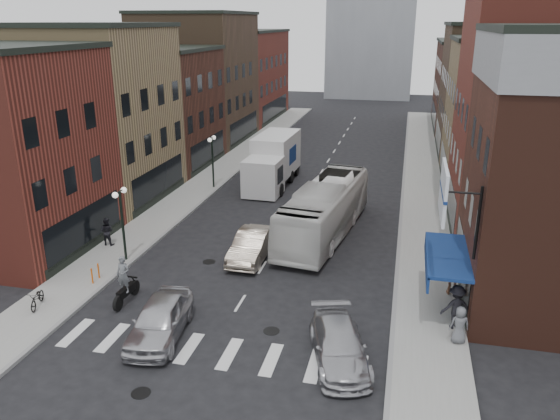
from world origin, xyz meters
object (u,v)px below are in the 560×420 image
object	(u,v)px
curb_car	(339,345)
ped_left_solo	(107,231)
ped_right_c	(460,325)
streetlamp_far	(212,152)
sedan_left_far	(252,245)
motorcycle_rider	(124,281)
ped_right_a	(456,307)
transit_bus	(325,210)
parked_bicycle	(37,298)
ped_right_b	(454,276)
bike_rack	(95,273)
box_truck	(273,162)
sedan_left_near	(160,319)
billboard_sign	(446,193)
streetlamp_near	(121,211)

from	to	relation	value
curb_car	ped_left_solo	bearing A→B (deg)	134.06
ped_left_solo	ped_right_c	xyz separation A→B (m)	(19.00, -5.94, -0.03)
streetlamp_far	sedan_left_far	distance (m)	13.84
motorcycle_rider	curb_car	xyz separation A→B (m)	(10.21, -2.31, -0.41)
streetlamp_far	curb_car	bearing A→B (deg)	-58.71
ped_left_solo	ped_right_a	bearing A→B (deg)	165.10
transit_bus	motorcycle_rider	bearing A→B (deg)	-118.54
parked_bicycle	ped_right_c	xyz separation A→B (m)	(18.34, 1.31, 0.38)
curb_car	ped_right_a	distance (m)	5.57
transit_bus	ped_right_a	size ratio (longest dim) A/B	6.02
parked_bicycle	ped_right_b	distance (m)	19.18
curb_car	parked_bicycle	xyz separation A→B (m)	(-13.81, 0.85, -0.13)
parked_bicycle	bike_rack	bearing A→B (deg)	50.49
transit_bus	ped_right_b	xyz separation A→B (m)	(7.11, -6.46, -0.52)
streetlamp_far	curb_car	distance (m)	24.06
box_truck	sedan_left_near	xyz separation A→B (m)	(0.79, -22.51, -1.09)
ped_right_b	billboard_sign	bearing A→B (deg)	66.38
streetlamp_far	bike_rack	distance (m)	16.87
bike_rack	transit_bus	size ratio (longest dim) A/B	0.07
curb_car	ped_right_b	size ratio (longest dim) A/B	2.49
streetlamp_far	ped_left_solo	xyz separation A→B (m)	(-2.01, -12.37, -1.94)
sedan_left_near	parked_bicycle	size ratio (longest dim) A/B	3.05
box_truck	curb_car	world-z (taller)	box_truck
transit_bus	ped_right_c	xyz separation A→B (m)	(7.10, -10.68, -0.69)
motorcycle_rider	ped_left_solo	bearing A→B (deg)	128.92
streetlamp_near	ped_left_solo	distance (m)	3.24
ped_right_a	transit_bus	bearing A→B (deg)	-68.90
transit_bus	parked_bicycle	world-z (taller)	transit_bus
ped_left_solo	bike_rack	bearing A→B (deg)	112.10
ped_left_solo	ped_right_a	world-z (taller)	ped_right_a
bike_rack	ped_right_c	xyz separation A→B (m)	(17.18, -1.61, 0.39)
streetlamp_far	ped_right_b	size ratio (longest dim) A/B	2.14
transit_bus	box_truck	bearing A→B (deg)	127.67
sedan_left_near	ped_right_a	bearing A→B (deg)	8.17
sedan_left_far	ped_right_c	size ratio (longest dim) A/B	3.02
sedan_left_far	ped_left_solo	world-z (taller)	ped_left_solo
box_truck	transit_bus	size ratio (longest dim) A/B	0.76
streetlamp_near	motorcycle_rider	bearing A→B (deg)	-61.79
billboard_sign	ped_left_solo	xyz separation A→B (m)	(-18.00, 5.13, -5.16)
ped_left_solo	ped_right_a	size ratio (longest dim) A/B	0.84
box_truck	sedan_left_far	world-z (taller)	box_truck
curb_car	ped_right_a	world-z (taller)	ped_right_a
motorcycle_rider	ped_right_b	distance (m)	15.32
streetlamp_far	curb_car	size ratio (longest dim) A/B	0.86
box_truck	motorcycle_rider	distance (m)	20.33
bike_rack	motorcycle_rider	distance (m)	2.89
motorcycle_rider	ped_left_solo	distance (m)	7.18
sedan_left_far	parked_bicycle	distance (m)	11.00
motorcycle_rider	curb_car	world-z (taller)	motorcycle_rider
bike_rack	parked_bicycle	bearing A→B (deg)	-111.69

